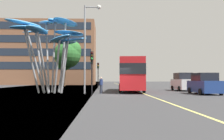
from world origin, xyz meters
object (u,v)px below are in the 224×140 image
traffic_light_island_mid (98,70)px  traffic_light_kerb_far (92,67)px  traffic_light_kerb_near (92,64)px  car_parked_mid (183,82)px  red_bus (131,73)px  street_lamp (88,38)px  leaf_sculpture (51,34)px  pedestrian (101,85)px  car_parked_near (204,84)px

traffic_light_island_mid → traffic_light_kerb_far: bearing=-96.1°
traffic_light_kerb_near → car_parked_mid: (10.99, 7.18, -1.85)m
car_parked_mid → red_bus: bearing=-168.7°
street_lamp → leaf_sculpture: bearing=159.0°
traffic_light_kerb_near → traffic_light_island_mid: 11.44m
street_lamp → pedestrian: bearing=4.7°
red_bus → car_parked_mid: 6.85m
leaf_sculpture → car_parked_mid: size_ratio=1.94×
red_bus → traffic_light_kerb_far: bearing=179.7°
red_bus → car_parked_near: (6.41, -5.41, -1.15)m
traffic_light_island_mid → street_lamp: size_ratio=0.42×
car_parked_near → red_bus: bearing=139.8°
traffic_light_kerb_near → traffic_light_island_mid: bearing=88.5°
street_lamp → car_parked_near: bearing=-6.0°
traffic_light_kerb_near → traffic_light_island_mid: (0.29, 11.43, -0.17)m
traffic_light_island_mid → street_lamp: street_lamp is taller
red_bus → car_parked_near: bearing=-40.2°
car_parked_mid → leaf_sculpture: bearing=-165.6°
red_bus → car_parked_mid: red_bus is taller
leaf_sculpture → car_parked_near: leaf_sculpture is taller
leaf_sculpture → traffic_light_kerb_near: bearing=-35.3°
traffic_light_island_mid → car_parked_mid: 11.63m
car_parked_near → street_lamp: (-11.22, 1.19, 4.62)m
car_parked_mid → traffic_light_island_mid: bearing=158.3°
leaf_sculpture → traffic_light_kerb_near: size_ratio=2.18×
traffic_light_kerb_far → pedestrian: traffic_light_kerb_far is taller
traffic_light_kerb_near → leaf_sculpture: bearing=144.7°
leaf_sculpture → pedestrian: size_ratio=5.25×
traffic_light_kerb_near → street_lamp: size_ratio=0.45×
red_bus → car_parked_mid: (6.64, 1.32, -1.07)m
traffic_light_kerb_near → pedestrian: bearing=64.3°
car_parked_mid → street_lamp: street_lamp is taller
leaf_sculpture → car_parked_mid: (15.50, 3.99, -5.17)m
leaf_sculpture → traffic_light_island_mid: 10.16m
traffic_light_kerb_far → traffic_light_island_mid: size_ratio=1.07×
red_bus → pedestrian: bearing=-130.5°
street_lamp → pedestrian: street_lamp is taller
red_bus → traffic_light_island_mid: red_bus is taller
traffic_light_kerb_near → street_lamp: (-0.46, 1.64, 2.69)m
traffic_light_kerb_far → car_parked_near: (11.06, -5.43, -1.93)m
red_bus → leaf_sculpture: 10.13m
traffic_light_kerb_near → traffic_light_kerb_far: bearing=92.9°
car_parked_near → car_parked_mid: size_ratio=0.96×
traffic_light_island_mid → leaf_sculpture: bearing=-120.3°
red_bus → car_parked_mid: size_ratio=2.58×
traffic_light_kerb_far → street_lamp: size_ratio=0.45×
traffic_light_kerb_near → street_lamp: street_lamp is taller
traffic_light_island_mid → car_parked_near: bearing=-46.4°
traffic_light_kerb_near → car_parked_near: bearing=2.4°
street_lamp → pedestrian: (1.29, 0.11, -4.74)m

